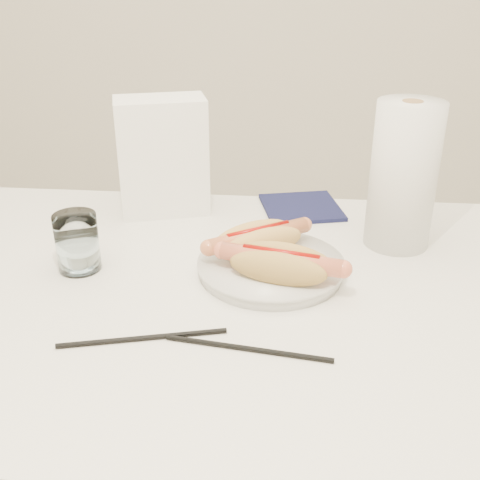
# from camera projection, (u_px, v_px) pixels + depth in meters

# --- Properties ---
(table) EXTENTS (1.20, 0.80, 0.75)m
(table) POSITION_uv_depth(u_px,v_px,m) (217.00, 319.00, 0.98)
(table) COLOR white
(table) RESTS_ON ground
(plate) EXTENTS (0.30, 0.30, 0.02)m
(plate) POSITION_uv_depth(u_px,v_px,m) (271.00, 268.00, 0.99)
(plate) COLOR silver
(plate) RESTS_ON table
(hotdog_left) EXTENTS (0.17, 0.14, 0.05)m
(hotdog_left) POSITION_uv_depth(u_px,v_px,m) (258.00, 240.00, 1.01)
(hotdog_left) COLOR #DEA958
(hotdog_left) RESTS_ON plate
(hotdog_right) EXTENTS (0.20, 0.11, 0.05)m
(hotdog_right) POSITION_uv_depth(u_px,v_px,m) (281.00, 264.00, 0.93)
(hotdog_right) COLOR tan
(hotdog_right) RESTS_ON plate
(water_glass) EXTENTS (0.07, 0.07, 0.10)m
(water_glass) POSITION_uv_depth(u_px,v_px,m) (77.00, 242.00, 0.99)
(water_glass) COLOR white
(water_glass) RESTS_ON table
(chopstick_near) EXTENTS (0.23, 0.07, 0.01)m
(chopstick_near) POSITION_uv_depth(u_px,v_px,m) (143.00, 338.00, 0.82)
(chopstick_near) COLOR black
(chopstick_near) RESTS_ON table
(chopstick_far) EXTENTS (0.23, 0.04, 0.01)m
(chopstick_far) POSITION_uv_depth(u_px,v_px,m) (248.00, 349.00, 0.80)
(chopstick_far) COLOR black
(chopstick_far) RESTS_ON table
(napkin_box) EXTENTS (0.20, 0.14, 0.23)m
(napkin_box) POSITION_uv_depth(u_px,v_px,m) (163.00, 156.00, 1.18)
(napkin_box) COLOR white
(napkin_box) RESTS_ON table
(navy_napkin) EXTENTS (0.19, 0.19, 0.01)m
(navy_napkin) POSITION_uv_depth(u_px,v_px,m) (301.00, 207.00, 1.24)
(navy_napkin) COLOR #12153A
(navy_napkin) RESTS_ON table
(paper_towel_roll) EXTENTS (0.15, 0.15, 0.26)m
(paper_towel_roll) POSITION_uv_depth(u_px,v_px,m) (403.00, 176.00, 1.04)
(paper_towel_roll) COLOR white
(paper_towel_roll) RESTS_ON table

